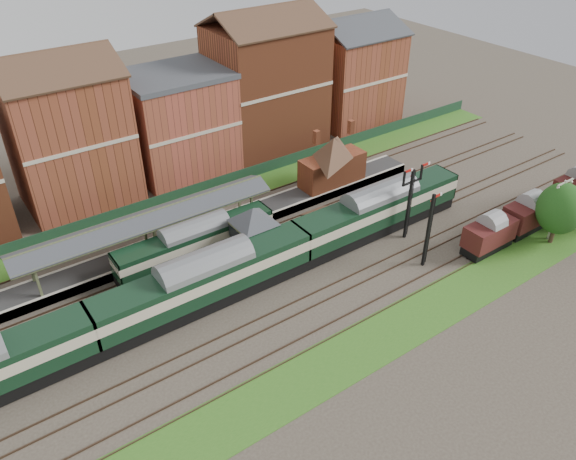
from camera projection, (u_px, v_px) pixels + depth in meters
ground at (298, 265)px, 55.09m from camera, size 160.00×160.00×0.00m
grass_back at (218, 197)px, 65.94m from camera, size 90.00×4.50×0.06m
grass_front at (383, 336)px, 46.93m from camera, size 90.00×5.00×0.06m
fence at (210, 185)px, 66.89m from camera, size 90.00×0.12×1.50m
platform at (206, 232)px, 59.03m from camera, size 55.00×3.40×1.00m
signal_box at (254, 233)px, 54.09m from camera, size 5.40×5.40×6.00m
brick_hut at (319, 224)px, 59.03m from camera, size 3.20×2.64×2.94m
station_building at (333, 160)px, 65.27m from camera, size 8.10×8.10×5.90m
canopy at (147, 217)px, 53.89m from camera, size 26.00×3.89×4.08m
semaphore_bracket at (410, 199)px, 56.60m from camera, size 3.60×0.25×8.18m
semaphore_siding at (428, 230)px, 52.84m from camera, size 1.23×0.25×8.00m
yard_lamp at (558, 207)px, 56.59m from camera, size 2.60×0.22×7.00m
town_backdrop at (177, 118)px, 68.09m from camera, size 69.00×10.00×16.00m
dmu_train at (206, 280)px, 48.79m from camera, size 61.07×3.21×4.69m
platform_railcar at (196, 241)px, 54.59m from camera, size 16.34×2.58×3.76m
goods_van_a at (528, 214)px, 59.09m from camera, size 5.92×2.56×3.59m
goods_van_b at (489, 234)px, 56.07m from camera, size 5.67×2.46×3.44m
tree_far at (561, 209)px, 56.03m from camera, size 4.68×4.68×6.82m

